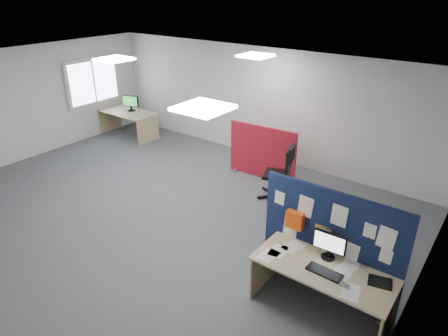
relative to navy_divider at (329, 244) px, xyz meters
The scene contains 18 objects.
floor 3.56m from the navy_divider, behind, with size 9.00×9.00×0.00m, color #56595E.
ceiling 3.94m from the navy_divider, behind, with size 9.00×7.00×0.02m, color white.
wall_back 5.07m from the navy_divider, 133.41° to the left, with size 9.00×0.02×2.70m, color silver.
wall_left 7.98m from the navy_divider, behind, with size 0.02×7.00×2.70m, color silver.
wall_right 1.17m from the navy_divider, ahead, with size 0.02×7.00×2.70m, color silver.
window 8.22m from the navy_divider, 164.70° to the left, with size 0.06×1.70×1.30m.
ceiling_lights 3.73m from the navy_divider, 165.18° to the left, with size 4.10×4.10×0.04m.
navy_divider is the anchor object (origin of this frame).
main_desk 0.45m from the navy_divider, 71.96° to the right, with size 1.79×0.80×0.73m.
monitor_main 0.22m from the navy_divider, 67.78° to the right, with size 0.44×0.18×0.39m.
keyboard 0.51m from the navy_divider, 71.62° to the right, with size 0.45×0.18×0.03m, color black.
mouse 0.73m from the navy_divider, 51.09° to the right, with size 0.10×0.06×0.03m, color #A1A2A7.
paper_tray 0.82m from the navy_divider, 17.09° to the right, with size 0.28×0.22×0.01m, color black.
red_divider 3.76m from the navy_divider, 135.72° to the left, with size 1.62×0.30×1.22m.
second_desk 7.62m from the navy_divider, 159.71° to the left, with size 1.68×0.84×0.73m.
monitor_second 7.60m from the navy_divider, 159.04° to the left, with size 0.47×0.22×0.44m.
office_chair 2.74m from the navy_divider, 132.19° to the left, with size 0.76×0.73×1.14m.
desk_papers 0.39m from the navy_divider, 96.90° to the right, with size 1.39×0.88×0.00m.
Camera 1 is at (5.00, -4.58, 4.06)m, focal length 32.00 mm.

